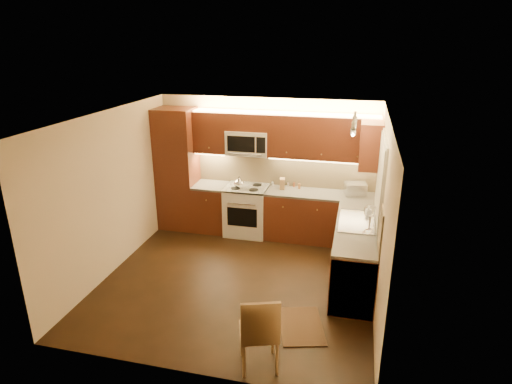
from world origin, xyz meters
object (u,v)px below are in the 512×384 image
(microwave, at_px, (248,142))
(toaster_oven, at_px, (355,189))
(knife_block, at_px, (282,184))
(dining_chair, at_px, (259,330))
(kettle, at_px, (239,182))
(sink, at_px, (357,218))
(stove, at_px, (247,210))
(soap_bottle, at_px, (368,211))

(microwave, bearing_deg, toaster_oven, -1.26)
(toaster_oven, distance_m, knife_block, 1.30)
(dining_chair, bearing_deg, knife_block, 77.58)
(toaster_oven, distance_m, dining_chair, 3.63)
(microwave, bearing_deg, kettle, -117.86)
(microwave, xyz_separation_m, sink, (2.00, -1.26, -0.74))
(stove, xyz_separation_m, knife_block, (0.64, 0.11, 0.54))
(stove, distance_m, soap_bottle, 2.38)
(knife_block, bearing_deg, toaster_oven, -9.85)
(microwave, relative_size, knife_block, 3.86)
(kettle, xyz_separation_m, toaster_oven, (2.06, 0.18, -0.02))
(sink, height_order, dining_chair, sink)
(kettle, xyz_separation_m, soap_bottle, (2.28, -0.75, -0.05))
(kettle, height_order, knife_block, kettle)
(knife_block, xyz_separation_m, soap_bottle, (1.52, -0.94, -0.02))
(stove, xyz_separation_m, kettle, (-0.12, -0.09, 0.57))
(microwave, xyz_separation_m, dining_chair, (1.03, -3.51, -1.25))
(stove, bearing_deg, microwave, 90.00)
(stove, bearing_deg, sink, -29.36)
(sink, distance_m, dining_chair, 2.50)
(toaster_oven, bearing_deg, kettle, 170.98)
(sink, xyz_separation_m, toaster_oven, (-0.06, 1.22, 0.03))
(soap_bottle, bearing_deg, kettle, 137.25)
(knife_block, bearing_deg, sink, -51.43)
(kettle, distance_m, dining_chair, 3.53)
(microwave, relative_size, sink, 0.88)
(toaster_oven, bearing_deg, microwave, 164.78)
(microwave, relative_size, dining_chair, 0.80)
(stove, bearing_deg, dining_chair, -73.10)
(toaster_oven, height_order, soap_bottle, toaster_oven)
(toaster_oven, bearing_deg, stove, 168.77)
(microwave, relative_size, toaster_oven, 2.12)
(stove, bearing_deg, kettle, -143.78)
(sink, distance_m, knife_block, 1.83)
(dining_chair, bearing_deg, soap_bottle, 47.21)
(toaster_oven, relative_size, soap_bottle, 2.16)
(microwave, xyz_separation_m, toaster_oven, (1.94, -0.04, -0.71))
(soap_bottle, xyz_separation_m, dining_chair, (-1.14, -2.54, -0.51))
(knife_block, bearing_deg, dining_chair, -92.90)
(stove, xyz_separation_m, sink, (2.00, -1.12, 0.52))
(microwave, distance_m, soap_bottle, 2.48)
(microwave, bearing_deg, stove, -90.00)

